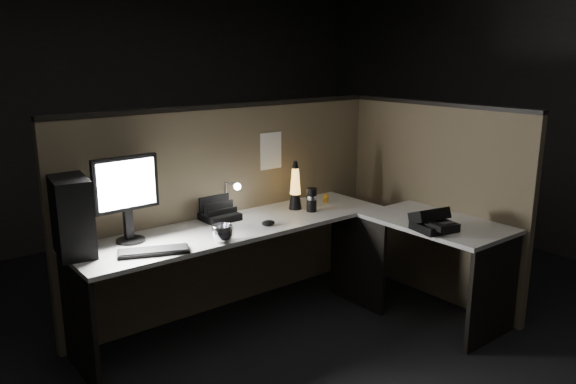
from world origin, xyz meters
TOP-DOWN VIEW (x-y plane):
  - floor at (0.00, 0.00)m, footprint 6.00×6.00m
  - room_shell at (0.00, 0.00)m, footprint 6.00×6.00m
  - partition_back at (0.00, 0.93)m, footprint 2.66×0.06m
  - partition_right at (1.33, 0.10)m, footprint 0.06×1.66m
  - desk at (0.18, 0.25)m, footprint 2.60×1.60m
  - pc_tower at (-1.22, 0.77)m, footprint 0.26×0.46m
  - monitor at (-0.88, 0.74)m, footprint 0.42×0.18m
  - keyboard at (-0.86, 0.44)m, footprint 0.44×0.29m
  - mouse at (-0.00, 0.46)m, footprint 0.11×0.09m
  - clip_lamp at (-0.07, 0.80)m, footprint 0.05×0.20m
  - organizer at (-0.19, 0.79)m, footprint 0.25×0.22m
  - lava_lamp at (0.42, 0.67)m, footprint 0.10×0.10m
  - travel_mug at (0.47, 0.54)m, footprint 0.08×0.08m
  - steel_mug at (-0.43, 0.36)m, footprint 0.17×0.17m
  - figurine at (0.73, 0.68)m, footprint 0.05×0.05m
  - pinned_paper at (0.35, 0.90)m, footprint 0.20×0.00m
  - desk_phone at (0.80, -0.31)m, footprint 0.29×0.30m

SIDE VIEW (x-z plane):
  - floor at x=0.00m, z-range 0.00..0.00m
  - desk at x=0.18m, z-range 0.22..0.95m
  - keyboard at x=-0.86m, z-range 0.73..0.75m
  - mouse at x=0.00m, z-range 0.73..0.77m
  - partition_back at x=0.00m, z-range 0.00..1.50m
  - partition_right at x=1.33m, z-range 0.00..1.50m
  - organizer at x=-0.19m, z-range 0.68..0.86m
  - figurine at x=0.73m, z-range 0.75..0.80m
  - steel_mug at x=-0.43m, z-range 0.73..0.84m
  - desk_phone at x=0.80m, z-range 0.71..0.86m
  - travel_mug at x=0.47m, z-range 0.73..0.91m
  - clip_lamp at x=-0.07m, z-range 0.75..1.01m
  - lava_lamp at x=0.42m, z-range 0.70..1.07m
  - pc_tower at x=-1.22m, z-range 0.73..1.19m
  - monitor at x=-0.88m, z-range 0.79..1.33m
  - pinned_paper at x=0.35m, z-range 1.01..1.30m
  - room_shell at x=0.00m, z-range -1.38..4.62m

